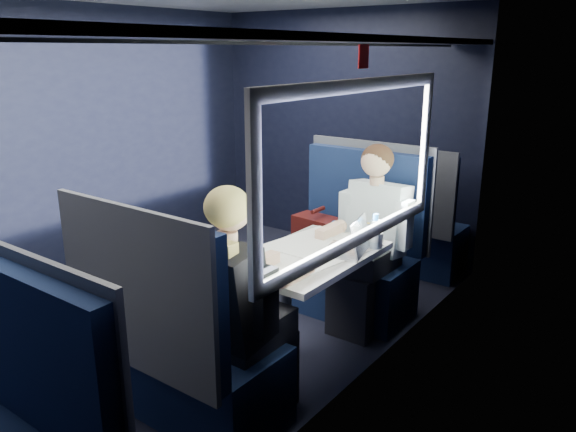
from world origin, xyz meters
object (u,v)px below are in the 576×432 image
Objects in this scene: seat_bay_near at (349,255)px; seat_bay_far at (181,351)px; bottle_small at (375,233)px; table at (305,265)px; laptop at (352,244)px; seat_row_front at (403,227)px; cup at (377,240)px; man at (371,230)px; woman at (236,297)px.

seat_bay_near is 1.74m from seat_bay_far.
seat_bay_near reaches higher than bottle_small.
seat_bay_near is at bearing 90.42° from seat_bay_far.
laptop reaches higher than table.
cup is (0.48, -1.44, 0.38)m from seat_row_front.
seat_bay_far is at bearing -111.91° from bottle_small.
bottle_small is (0.49, -0.55, 0.41)m from seat_bay_near.
table is 0.76× the size of man.
man reaches higher than laptop.
seat_bay_far reaches higher than bottle_small.
laptop is (0.17, 0.86, 0.07)m from woman.
woman reaches higher than seat_bay_near.
woman reaches higher than laptop.
laptop is 1.60× the size of bottle_small.
seat_bay_far is 0.43m from woman.
seat_bay_far is 5.64× the size of bottle_small.
seat_row_front is 1.57m from cup.
laptop is at bearing -75.81° from seat_row_front.
laptop is 0.21m from cup.
table is 0.92m from seat_bay_near.
seat_row_front is 3.25× the size of laptop.
man is (0.07, 0.70, 0.06)m from table.
table is 1.82m from seat_row_front.
man is at bearing 84.48° from table.
table is 0.76× the size of woman.
seat_bay_near reaches higher than laptop.
woman is at bearing -84.55° from table.
woman reaches higher than table.
seat_row_front is at bearing 104.19° from laptop.
seat_bay_near is 0.43m from man.
table is 0.47m from bottle_small.
cup is at bearing 77.75° from woman.
seat_bay_far is at bearing -101.78° from table.
seat_row_front reaches higher than bottle_small.
seat_row_front is at bearing 102.83° from man.
man and woman have the same top height.
seat_bay_far is (-0.18, -0.87, -0.25)m from table.
laptop is at bearing 79.11° from woman.
seat_bay_far is at bearing -112.02° from laptop.
woman is at bearing -102.63° from bottle_small.
woman is at bearing -100.89° from laptop.
man is at bearing 123.53° from cup.
seat_bay_near is 1.09× the size of seat_row_front.
laptop is (0.42, -1.64, 0.39)m from seat_row_front.
seat_bay_far is 1.09× the size of seat_row_front.
laptop is at bearing 67.98° from seat_bay_far.
man is 1.00× the size of woman.
laptop is (0.17, -0.55, 0.08)m from man.
table is 0.79× the size of seat_bay_near.
seat_row_front is 1.74m from laptop.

